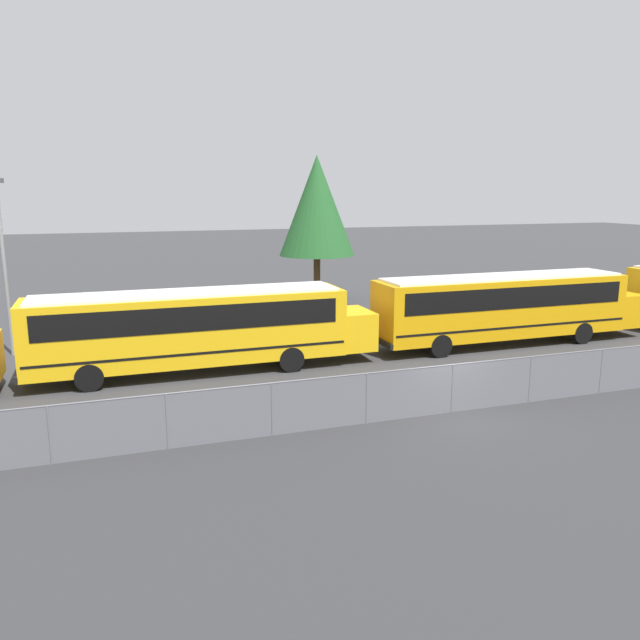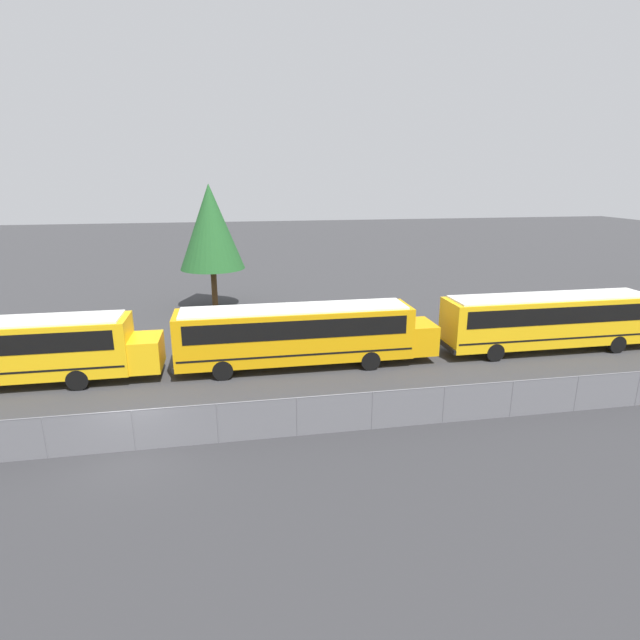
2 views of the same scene
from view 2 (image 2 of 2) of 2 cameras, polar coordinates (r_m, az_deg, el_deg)
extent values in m
plane|color=#38383A|center=(20.55, -20.28, -13.79)|extent=(200.00, 200.00, 0.00)
cube|color=#333335|center=(15.71, -24.15, -24.54)|extent=(162.38, 12.00, 0.01)
cube|color=#9EA0A5|center=(20.17, -20.50, -11.76)|extent=(128.38, 0.03, 1.64)
cube|color=slate|center=(20.16, -20.51, -11.78)|extent=(128.38, 0.01, 1.64)
cylinder|color=slate|center=(19.81, -20.74, -9.66)|extent=(128.38, 0.05, 0.05)
cylinder|color=slate|center=(20.97, -28.91, -11.73)|extent=(0.07, 0.07, 1.64)
cylinder|color=slate|center=(20.17, -20.50, -11.76)|extent=(0.07, 0.07, 1.64)
cylinder|color=slate|center=(19.81, -11.61, -11.53)|extent=(0.07, 0.07, 1.64)
cylinder|color=slate|center=(19.93, -2.64, -11.02)|extent=(0.07, 0.07, 1.64)
cylinder|color=slate|center=(20.50, 6.00, -10.28)|extent=(0.07, 0.07, 1.64)
cylinder|color=slate|center=(21.50, 13.96, -9.40)|extent=(0.07, 0.07, 1.64)
cylinder|color=slate|center=(22.86, 21.05, -8.45)|extent=(0.07, 0.07, 1.64)
cylinder|color=slate|center=(24.54, 27.23, -7.51)|extent=(0.07, 0.07, 1.64)
cylinder|color=slate|center=(26.46, 32.55, -6.64)|extent=(0.07, 0.07, 1.64)
cube|color=yellow|center=(26.81, -19.17, -3.48)|extent=(1.49, 2.32, 1.62)
cylinder|color=black|center=(28.79, -24.81, -4.48)|extent=(1.04, 0.28, 1.04)
cylinder|color=black|center=(26.73, -25.97, -6.17)|extent=(1.04, 0.28, 1.04)
cube|color=orange|center=(26.48, -2.85, -1.59)|extent=(12.41, 2.52, 2.70)
cube|color=black|center=(26.30, -2.87, -0.35)|extent=(11.41, 2.56, 0.97)
cube|color=black|center=(26.72, -2.83, -3.14)|extent=(12.16, 2.55, 0.10)
cube|color=orange|center=(28.33, 11.24, -1.84)|extent=(1.49, 2.32, 1.62)
cube|color=black|center=(26.85, -16.21, -4.69)|extent=(0.12, 2.52, 0.24)
cube|color=silver|center=(26.09, -2.90, 1.35)|extent=(11.79, 2.27, 0.10)
cylinder|color=black|center=(28.68, 4.53, -3.06)|extent=(1.04, 0.28, 1.04)
cylinder|color=black|center=(26.61, 5.78, -4.64)|extent=(1.04, 0.28, 1.04)
cylinder|color=black|center=(27.81, -11.03, -3.94)|extent=(1.04, 0.28, 1.04)
cylinder|color=black|center=(25.67, -11.06, -5.66)|extent=(1.04, 0.28, 1.04)
cube|color=yellow|center=(31.91, 24.61, 0.01)|extent=(12.41, 2.52, 2.70)
cube|color=black|center=(31.76, 24.73, 1.04)|extent=(11.41, 2.56, 0.97)
cube|color=black|center=(32.11, 24.45, -1.28)|extent=(12.16, 2.55, 0.10)
cube|color=black|center=(29.20, 14.16, -2.86)|extent=(0.12, 2.52, 0.24)
cube|color=silver|center=(31.59, 24.90, 2.46)|extent=(11.79, 2.27, 0.10)
cylinder|color=black|center=(35.41, 28.46, -1.28)|extent=(1.04, 0.28, 1.04)
cylinder|color=black|center=(33.75, 30.82, -2.40)|extent=(1.04, 0.28, 1.04)
cylinder|color=black|center=(31.25, 17.33, -2.15)|extent=(1.04, 0.28, 1.04)
cylinder|color=black|center=(29.36, 19.35, -3.50)|extent=(1.04, 0.28, 1.04)
cylinder|color=#51381E|center=(39.67, -11.98, 3.58)|extent=(0.44, 0.44, 3.11)
cone|color=#235B28|center=(38.95, -12.39, 10.36)|extent=(4.87, 4.87, 6.33)
camera|label=1|loc=(14.61, -95.01, -12.47)|focal=35.00mm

